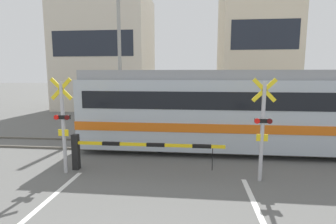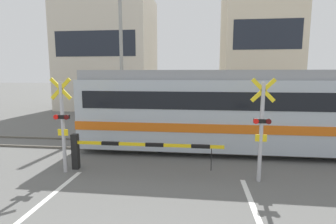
{
  "view_description": "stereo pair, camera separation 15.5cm",
  "coord_description": "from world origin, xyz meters",
  "px_view_note": "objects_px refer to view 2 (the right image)",
  "views": [
    {
      "loc": [
        1.07,
        -1.87,
        3.09
      ],
      "look_at": [
        0.0,
        8.2,
        1.6
      ],
      "focal_mm": 28.0,
      "sensor_mm": 36.0,
      "label": 1
    },
    {
      "loc": [
        1.22,
        -1.85,
        3.09
      ],
      "look_at": [
        0.0,
        8.2,
        1.6
      ],
      "focal_mm": 28.0,
      "sensor_mm": 36.0,
      "label": 2
    }
  ],
  "objects_px": {
    "crossing_barrier_near": "(116,148)",
    "pedestrian": "(171,110)",
    "crossing_signal_left": "(63,121)",
    "crossing_signal_right": "(261,126)",
    "crossing_barrier_far": "(203,118)",
    "commuter_train": "(292,109)"
  },
  "relations": [
    {
      "from": "commuter_train",
      "to": "crossing_signal_left",
      "type": "relative_size",
      "value": 5.58
    },
    {
      "from": "crossing_signal_left",
      "to": "crossing_signal_right",
      "type": "distance_m",
      "value": 5.92
    },
    {
      "from": "commuter_train",
      "to": "crossing_signal_right",
      "type": "distance_m",
      "value": 3.69
    },
    {
      "from": "crossing_barrier_near",
      "to": "crossing_barrier_far",
      "type": "distance_m",
      "value": 6.6
    },
    {
      "from": "crossing_barrier_far",
      "to": "pedestrian",
      "type": "bearing_deg",
      "value": 132.6
    },
    {
      "from": "commuter_train",
      "to": "crossing_barrier_near",
      "type": "xyz_separation_m",
      "value": [
        -6.23,
        -2.86,
        -0.97
      ]
    },
    {
      "from": "crossing_barrier_far",
      "to": "crossing_barrier_near",
      "type": "bearing_deg",
      "value": -115.07
    },
    {
      "from": "crossing_barrier_near",
      "to": "pedestrian",
      "type": "xyz_separation_m",
      "value": [
        0.84,
        8.11,
        0.14
      ]
    },
    {
      "from": "crossing_barrier_near",
      "to": "pedestrian",
      "type": "relative_size",
      "value": 3.12
    },
    {
      "from": "crossing_barrier_near",
      "to": "crossing_signal_right",
      "type": "distance_m",
      "value": 4.46
    },
    {
      "from": "crossing_signal_left",
      "to": "pedestrian",
      "type": "bearing_deg",
      "value": 74.09
    },
    {
      "from": "pedestrian",
      "to": "crossing_barrier_near",
      "type": "bearing_deg",
      "value": -95.94
    },
    {
      "from": "commuter_train",
      "to": "crossing_barrier_near",
      "type": "distance_m",
      "value": 6.92
    },
    {
      "from": "crossing_signal_left",
      "to": "pedestrian",
      "type": "relative_size",
      "value": 1.91
    },
    {
      "from": "crossing_barrier_near",
      "to": "crossing_signal_right",
      "type": "bearing_deg",
      "value": -4.29
    },
    {
      "from": "crossing_signal_right",
      "to": "crossing_barrier_far",
      "type": "bearing_deg",
      "value": 103.9
    },
    {
      "from": "commuter_train",
      "to": "pedestrian",
      "type": "height_order",
      "value": "commuter_train"
    },
    {
      "from": "crossing_barrier_near",
      "to": "crossing_signal_left",
      "type": "bearing_deg",
      "value": -168.16
    },
    {
      "from": "commuter_train",
      "to": "crossing_signal_left",
      "type": "height_order",
      "value": "commuter_train"
    },
    {
      "from": "crossing_signal_right",
      "to": "pedestrian",
      "type": "bearing_deg",
      "value": 112.63
    },
    {
      "from": "commuter_train",
      "to": "crossing_signal_left",
      "type": "xyz_separation_m",
      "value": [
        -7.79,
        -3.18,
        -0.09
      ]
    },
    {
      "from": "crossing_barrier_far",
      "to": "crossing_signal_left",
      "type": "bearing_deg",
      "value": -124.64
    }
  ]
}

